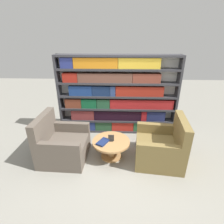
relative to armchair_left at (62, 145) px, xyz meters
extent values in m
plane|color=gray|center=(1.12, -0.05, -0.30)|extent=(14.00, 14.00, 0.00)
cube|color=silver|center=(1.12, 1.28, 0.67)|extent=(2.91, 0.05, 1.95)
cube|color=#333338|center=(-0.31, 1.15, 0.67)|extent=(0.05, 0.30, 1.95)
cube|color=#333338|center=(2.55, 1.15, 0.67)|extent=(0.05, 0.30, 1.95)
cube|color=#333338|center=(1.12, 1.15, -0.28)|extent=(2.81, 0.30, 0.05)
cube|color=#333338|center=(1.12, 1.15, 0.02)|extent=(2.81, 0.30, 0.05)
cube|color=#333338|center=(1.12, 1.15, 0.35)|extent=(2.81, 0.30, 0.05)
cube|color=#333338|center=(1.12, 1.15, 0.67)|extent=(2.81, 0.30, 0.05)
cube|color=#333338|center=(1.12, 1.15, 1.00)|extent=(2.81, 0.30, 0.05)
cube|color=#333338|center=(1.12, 1.15, 1.33)|extent=(2.81, 0.30, 0.05)
cube|color=#333338|center=(1.12, 1.15, 1.63)|extent=(2.81, 0.30, 0.05)
cube|color=navy|center=(0.15, 1.13, -0.13)|extent=(0.80, 0.20, 0.25)
cube|color=#26492D|center=(0.77, 1.13, -0.13)|extent=(0.42, 0.20, 0.25)
cube|color=#A5261D|center=(1.26, 1.13, -0.13)|extent=(0.55, 0.20, 0.25)
cube|color=#265633|center=(1.95, 1.13, -0.13)|extent=(0.80, 0.20, 0.25)
cube|color=brown|center=(0.24, 1.13, 0.17)|extent=(0.58, 0.20, 0.25)
cube|color=black|center=(1.13, 1.13, 0.17)|extent=(1.18, 0.20, 0.25)
cube|color=maroon|center=(1.79, 1.13, 0.17)|extent=(0.13, 0.20, 0.25)
cube|color=navy|center=(2.09, 1.13, 0.17)|extent=(0.45, 0.20, 0.25)
cube|color=brown|center=(0.02, 1.13, 0.49)|extent=(0.40, 0.20, 0.23)
cube|color=#145B34|center=(0.42, 1.13, 0.49)|extent=(0.38, 0.20, 0.23)
cube|color=#245236|center=(0.77, 1.13, 0.49)|extent=(0.32, 0.20, 0.23)
cube|color=#A52021|center=(1.71, 1.13, 0.49)|extent=(1.55, 0.20, 0.23)
cube|color=navy|center=(0.23, 1.13, 0.82)|extent=(0.56, 0.20, 0.24)
cube|color=navy|center=(0.73, 1.13, 0.82)|extent=(0.42, 0.20, 0.24)
cube|color=navy|center=(1.01, 1.13, 0.82)|extent=(0.12, 0.20, 0.24)
cube|color=maroon|center=(1.64, 1.13, 0.82)|extent=(1.13, 0.20, 0.24)
cube|color=maroon|center=(0.01, 1.13, 1.13)|extent=(0.35, 0.20, 0.22)
cube|color=brown|center=(0.82, 1.13, 1.13)|extent=(1.27, 0.20, 0.22)
cube|color=brown|center=(1.79, 1.13, 1.13)|extent=(0.64, 0.20, 0.22)
cube|color=navy|center=(-0.04, 1.13, 1.47)|extent=(0.29, 0.20, 0.24)
cube|color=orange|center=(0.62, 1.13, 1.47)|extent=(1.01, 0.20, 0.24)
cube|color=gold|center=(1.60, 1.13, 1.47)|extent=(0.94, 0.20, 0.24)
cube|color=brown|center=(0.05, 0.00, -0.10)|extent=(0.93, 0.94, 0.40)
cube|color=brown|center=(-0.32, 0.01, 0.37)|extent=(0.17, 0.91, 0.54)
cube|color=brown|center=(0.11, -0.40, 0.21)|extent=(0.76, 0.15, 0.21)
cube|color=brown|center=(0.14, 0.39, 0.21)|extent=(0.76, 0.15, 0.21)
cube|color=olive|center=(1.97, 0.00, -0.10)|extent=(0.99, 1.01, 0.40)
cube|color=olive|center=(2.34, -0.05, 0.37)|extent=(0.24, 0.92, 0.54)
cube|color=olive|center=(1.94, 0.40, 0.21)|extent=(0.76, 0.21, 0.21)
cube|color=olive|center=(1.85, -0.39, 0.21)|extent=(0.76, 0.21, 0.21)
cylinder|color=#AD7F4C|center=(1.01, 0.04, -0.13)|extent=(0.14, 0.14, 0.36)
cylinder|color=#AD7F4C|center=(1.01, 0.04, -0.29)|extent=(0.42, 0.42, 0.03)
cylinder|color=#AD7F4C|center=(1.01, 0.04, 0.07)|extent=(0.76, 0.76, 0.04)
cube|color=black|center=(1.01, 0.04, 0.10)|extent=(0.07, 0.06, 0.01)
cube|color=#2D2D2D|center=(1.01, 0.04, 0.16)|extent=(0.12, 0.01, 0.14)
cube|color=navy|center=(0.85, -0.03, 0.11)|extent=(0.27, 0.32, 0.04)
camera|label=1|loc=(1.14, -2.94, 2.07)|focal=28.00mm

